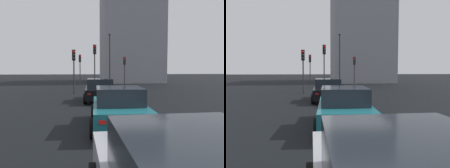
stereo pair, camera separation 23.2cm
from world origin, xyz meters
TOP-DOWN VIEW (x-y plane):
  - ground_plane at (0.00, 0.00)m, footprint 160.00×160.00m
  - car_black_lead at (7.90, 0.18)m, footprint 4.17×2.13m
  - car_teal_second at (1.03, -0.11)m, footprint 4.19×2.14m
  - traffic_light_near_left at (12.25, 2.11)m, footprint 0.32×0.28m
  - traffic_light_near_right at (19.12, -3.38)m, footprint 0.33×0.30m
  - traffic_light_far_left at (14.78, 0.26)m, footprint 0.33×0.31m
  - traffic_light_far_right at (20.99, 1.85)m, footprint 0.32×0.29m
  - street_lamp_kerbside at (19.68, -1.68)m, footprint 0.56×0.36m
  - building_facade_left at (30.40, -6.00)m, footprint 11.97×9.06m

SIDE VIEW (x-z plane):
  - ground_plane at x=0.00m, z-range -0.20..0.00m
  - car_black_lead at x=7.90m, z-range -0.02..1.46m
  - car_teal_second at x=1.03m, z-range -0.02..1.46m
  - traffic_light_near_right at x=19.12m, z-range 0.78..4.30m
  - traffic_light_near_left at x=12.25m, z-range 0.83..4.56m
  - traffic_light_far_right at x=20.99m, z-range 0.85..4.71m
  - traffic_light_far_left at x=14.78m, z-range 0.96..5.39m
  - street_lamp_kerbside at x=19.68m, z-range 0.63..6.94m
  - building_facade_left at x=30.40m, z-range 0.00..14.99m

